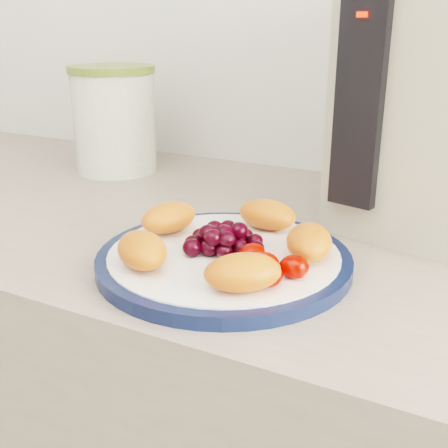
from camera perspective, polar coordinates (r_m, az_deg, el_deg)
The scene contains 8 objects.
plate_rim at distance 0.62m, azimuth 0.00°, elevation -3.68°, with size 0.28×0.28×0.01m, color #0F1B3E.
plate_face at distance 0.62m, azimuth 0.00°, elevation -3.59°, with size 0.26×0.26×0.02m, color white.
canister at distance 1.02m, azimuth -11.03°, elevation 10.05°, with size 0.14×0.14×0.17m, color #4B6319.
canister_lid at distance 1.01m, azimuth -11.39°, elevation 15.18°, with size 0.15×0.15×0.01m, color olive.
appliance_body at distance 0.78m, azimuth 21.55°, elevation 11.81°, with size 0.19×0.26×0.33m, color #B1AD97.
appliance_panel at distance 0.67m, azimuth 13.64°, elevation 11.92°, with size 0.06×0.02×0.24m, color black.
appliance_led at distance 0.66m, azimuth 13.90°, elevation 19.96°, with size 0.01×0.01×0.01m, color #FF0C05.
fruit_plate at distance 0.61m, azimuth 0.46°, elevation -1.58°, with size 0.24×0.23×0.04m.
Camera 1 is at (0.36, 0.55, 1.16)m, focal length 45.00 mm.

